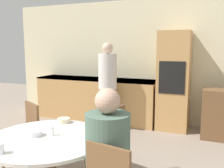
{
  "coord_description": "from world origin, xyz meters",
  "views": [
    {
      "loc": [
        1.26,
        -0.6,
        1.6
      ],
      "look_at": [
        -0.06,
        2.67,
        1.08
      ],
      "focal_mm": 40.0,
      "sensor_mm": 36.0,
      "label": 1
    }
  ],
  "objects_px": {
    "chair_far_left": "(26,134)",
    "person_seated": "(106,155)",
    "person_standing": "(108,77)",
    "bowl_centre": "(64,120)",
    "oven_unit": "(174,81)",
    "chair_far_right": "(109,137)",
    "bowl_near": "(34,133)",
    "dining_table": "(48,158)",
    "cup": "(0,148)"
  },
  "relations": [
    {
      "from": "cup",
      "to": "dining_table",
      "type": "bearing_deg",
      "value": 74.59
    },
    {
      "from": "person_seated",
      "to": "chair_far_left",
      "type": "bearing_deg",
      "value": 155.01
    },
    {
      "from": "dining_table",
      "to": "cup",
      "type": "bearing_deg",
      "value": -105.41
    },
    {
      "from": "oven_unit",
      "to": "bowl_centre",
      "type": "height_order",
      "value": "oven_unit"
    },
    {
      "from": "dining_table",
      "to": "chair_far_right",
      "type": "bearing_deg",
      "value": 67.84
    },
    {
      "from": "oven_unit",
      "to": "dining_table",
      "type": "distance_m",
      "value": 3.1
    },
    {
      "from": "person_standing",
      "to": "dining_table",
      "type": "bearing_deg",
      "value": -80.87
    },
    {
      "from": "person_seated",
      "to": "bowl_centre",
      "type": "height_order",
      "value": "person_seated"
    },
    {
      "from": "chair_far_left",
      "to": "person_seated",
      "type": "distance_m",
      "value": 1.57
    },
    {
      "from": "cup",
      "to": "bowl_centre",
      "type": "bearing_deg",
      "value": 88.94
    },
    {
      "from": "person_standing",
      "to": "cup",
      "type": "relative_size",
      "value": 19.38
    },
    {
      "from": "chair_far_right",
      "to": "person_seated",
      "type": "distance_m",
      "value": 1.06
    },
    {
      "from": "chair_far_left",
      "to": "person_standing",
      "type": "xyz_separation_m",
      "value": [
        0.31,
        1.96,
        0.54
      ]
    },
    {
      "from": "chair_far_right",
      "to": "person_seated",
      "type": "bearing_deg",
      "value": 37.95
    },
    {
      "from": "bowl_near",
      "to": "dining_table",
      "type": "bearing_deg",
      "value": 8.36
    },
    {
      "from": "oven_unit",
      "to": "person_seated",
      "type": "bearing_deg",
      "value": -91.46
    },
    {
      "from": "cup",
      "to": "person_standing",
      "type": "bearing_deg",
      "value": 95.2
    },
    {
      "from": "chair_far_left",
      "to": "bowl_near",
      "type": "xyz_separation_m",
      "value": [
        0.56,
        -0.5,
        0.25
      ]
    },
    {
      "from": "chair_far_right",
      "to": "person_standing",
      "type": "distance_m",
      "value": 1.88
    },
    {
      "from": "chair_far_right",
      "to": "bowl_centre",
      "type": "distance_m",
      "value": 0.59
    },
    {
      "from": "chair_far_right",
      "to": "bowl_near",
      "type": "bearing_deg",
      "value": -13.49
    },
    {
      "from": "dining_table",
      "to": "oven_unit",
      "type": "bearing_deg",
      "value": 75.2
    },
    {
      "from": "bowl_near",
      "to": "bowl_centre",
      "type": "height_order",
      "value": "bowl_near"
    },
    {
      "from": "oven_unit",
      "to": "dining_table",
      "type": "xyz_separation_m",
      "value": [
        -0.78,
        -2.97,
        -0.44
      ]
    },
    {
      "from": "chair_far_left",
      "to": "person_seated",
      "type": "height_order",
      "value": "person_seated"
    },
    {
      "from": "person_standing",
      "to": "bowl_centre",
      "type": "distance_m",
      "value": 2.02
    },
    {
      "from": "oven_unit",
      "to": "person_seated",
      "type": "relative_size",
      "value": 1.49
    },
    {
      "from": "oven_unit",
      "to": "bowl_centre",
      "type": "relative_size",
      "value": 12.77
    },
    {
      "from": "dining_table",
      "to": "person_standing",
      "type": "xyz_separation_m",
      "value": [
        -0.39,
        2.44,
        0.53
      ]
    },
    {
      "from": "chair_far_left",
      "to": "bowl_centre",
      "type": "bearing_deg",
      "value": 26.78
    },
    {
      "from": "chair_far_left",
      "to": "person_seated",
      "type": "relative_size",
      "value": 0.7
    },
    {
      "from": "chair_far_left",
      "to": "chair_far_right",
      "type": "relative_size",
      "value": 1.0
    },
    {
      "from": "chair_far_right",
      "to": "person_seated",
      "type": "xyz_separation_m",
      "value": [
        0.38,
        -0.96,
        0.23
      ]
    },
    {
      "from": "oven_unit",
      "to": "chair_far_right",
      "type": "relative_size",
      "value": 2.13
    },
    {
      "from": "chair_far_left",
      "to": "person_standing",
      "type": "bearing_deg",
      "value": 109.76
    },
    {
      "from": "oven_unit",
      "to": "chair_far_right",
      "type": "xyz_separation_m",
      "value": [
        -0.46,
        -2.18,
        -0.45
      ]
    },
    {
      "from": "person_seated",
      "to": "bowl_near",
      "type": "xyz_separation_m",
      "value": [
        -0.84,
        0.15,
        0.02
      ]
    },
    {
      "from": "chair_far_left",
      "to": "chair_far_right",
      "type": "height_order",
      "value": "same"
    },
    {
      "from": "dining_table",
      "to": "cup",
      "type": "relative_size",
      "value": 13.45
    },
    {
      "from": "dining_table",
      "to": "chair_far_right",
      "type": "xyz_separation_m",
      "value": [
        0.32,
        0.79,
        -0.01
      ]
    },
    {
      "from": "bowl_near",
      "to": "chair_far_left",
      "type": "bearing_deg",
      "value": 138.03
    },
    {
      "from": "oven_unit",
      "to": "chair_far_right",
      "type": "bearing_deg",
      "value": -102.0
    },
    {
      "from": "cup",
      "to": "bowl_centre",
      "type": "distance_m",
      "value": 0.93
    },
    {
      "from": "person_seated",
      "to": "bowl_near",
      "type": "height_order",
      "value": "person_seated"
    },
    {
      "from": "oven_unit",
      "to": "chair_far_left",
      "type": "height_order",
      "value": "oven_unit"
    },
    {
      "from": "oven_unit",
      "to": "person_seated",
      "type": "height_order",
      "value": "oven_unit"
    },
    {
      "from": "oven_unit",
      "to": "chair_far_right",
      "type": "height_order",
      "value": "oven_unit"
    },
    {
      "from": "chair_far_right",
      "to": "cup",
      "type": "xyz_separation_m",
      "value": [
        -0.45,
        -1.25,
        0.27
      ]
    },
    {
      "from": "person_seated",
      "to": "bowl_centre",
      "type": "xyz_separation_m",
      "value": [
        -0.81,
        0.64,
        0.02
      ]
    },
    {
      "from": "chair_far_right",
      "to": "person_standing",
      "type": "xyz_separation_m",
      "value": [
        -0.71,
        1.66,
        0.54
      ]
    }
  ]
}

